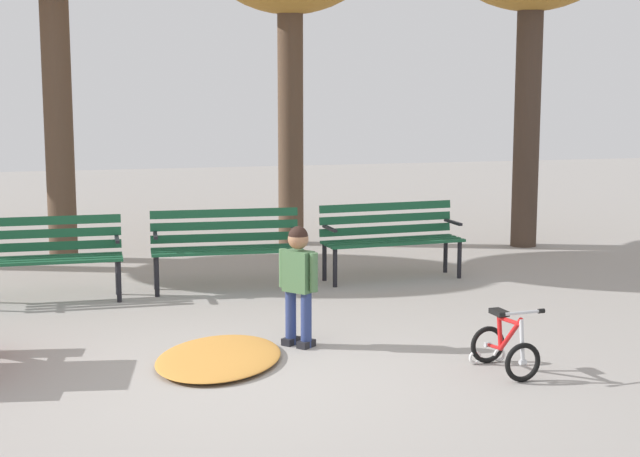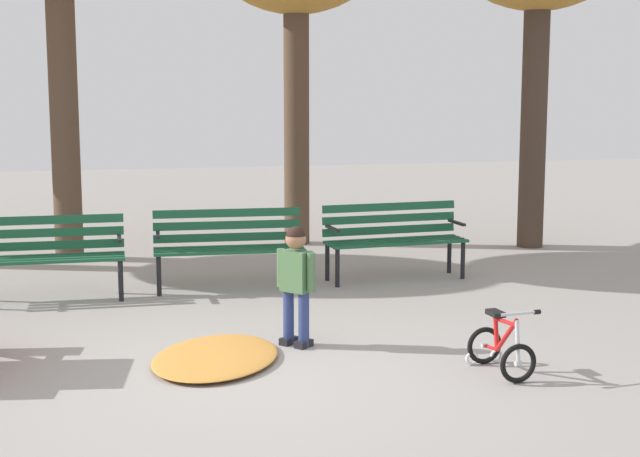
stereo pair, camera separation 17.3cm
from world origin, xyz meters
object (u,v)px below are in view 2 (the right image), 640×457
object	(u,v)px
park_bench_left	(229,242)
park_bench_right	(393,234)
park_bench_far_left	(45,250)
child_standing	(296,276)
kids_bicycle	(501,348)

from	to	relation	value
park_bench_left	park_bench_right	world-z (taller)	same
park_bench_far_left	child_standing	size ratio (longest dim) A/B	1.56
child_standing	kids_bicycle	size ratio (longest dim) A/B	1.75
child_standing	park_bench_far_left	bearing A→B (deg)	132.91
park_bench_far_left	park_bench_left	size ratio (longest dim) A/B	0.99
child_standing	kids_bicycle	world-z (taller)	child_standing
kids_bicycle	park_bench_right	bearing A→B (deg)	85.71
park_bench_far_left	child_standing	xyz separation A→B (m)	(2.15, -2.31, 0.09)
park_bench_far_left	kids_bicycle	xyz separation A→B (m)	(3.52, -3.42, -0.31)
park_bench_left	child_standing	bearing A→B (deg)	-84.27
park_bench_right	kids_bicycle	distance (m)	3.65
park_bench_right	child_standing	xyz separation A→B (m)	(-1.65, -2.51, 0.09)
park_bench_far_left	park_bench_right	world-z (taller)	same
park_bench_far_left	park_bench_right	distance (m)	3.80
park_bench_far_left	child_standing	world-z (taller)	child_standing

